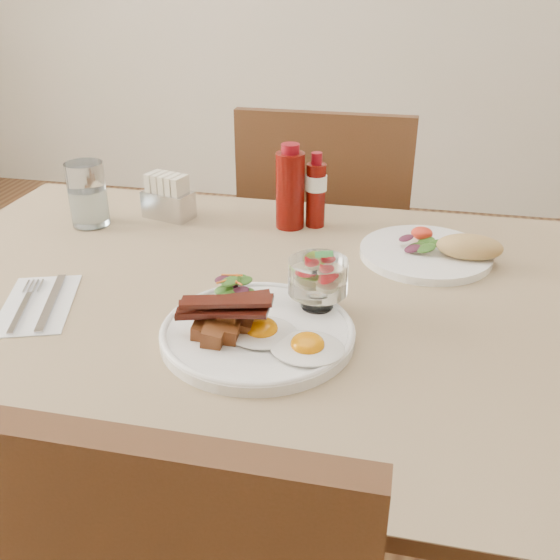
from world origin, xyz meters
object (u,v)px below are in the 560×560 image
at_px(water_glass, 88,198).
at_px(main_plate, 258,333).
at_px(second_plate, 436,251).
at_px(hot_sauce_bottle, 316,191).
at_px(table, 271,341).
at_px(fruit_cup, 318,277).
at_px(sugar_caddy, 168,199).
at_px(chair_far, 326,254).
at_px(ketchup_bottle, 290,189).

bearing_deg(water_glass, main_plate, -38.44).
height_order(main_plate, water_glass, water_glass).
xyz_separation_m(second_plate, hot_sauce_bottle, (-0.24, 0.11, 0.06)).
height_order(main_plate, hot_sauce_bottle, hot_sauce_bottle).
height_order(table, second_plate, second_plate).
distance_m(fruit_cup, sugar_caddy, 0.50).
relative_size(chair_far, sugar_caddy, 8.20).
bearing_deg(chair_far, hot_sauce_bottle, -86.48).
xyz_separation_m(fruit_cup, water_glass, (-0.51, 0.27, -0.01)).
height_order(second_plate, water_glass, water_glass).
bearing_deg(second_plate, hot_sauce_bottle, 155.16).
bearing_deg(ketchup_bottle, chair_far, 85.70).
height_order(ketchup_bottle, sugar_caddy, ketchup_bottle).
bearing_deg(fruit_cup, sugar_caddy, 137.49).
height_order(fruit_cup, second_plate, fruit_cup).
distance_m(hot_sauce_bottle, water_glass, 0.46).
distance_m(ketchup_bottle, sugar_caddy, 0.26).
bearing_deg(fruit_cup, second_plate, 54.08).
relative_size(table, main_plate, 4.75).
distance_m(table, sugar_caddy, 0.43).
height_order(table, hot_sauce_bottle, hot_sauce_bottle).
height_order(chair_far, ketchup_bottle, chair_far).
height_order(sugar_caddy, water_glass, water_glass).
xyz_separation_m(table, main_plate, (0.01, -0.13, 0.10)).
bearing_deg(sugar_caddy, main_plate, -39.26).
bearing_deg(table, main_plate, -85.62).
height_order(chair_far, second_plate, chair_far).
xyz_separation_m(hot_sauce_bottle, sugar_caddy, (-0.31, -0.02, -0.03)).
bearing_deg(ketchup_bottle, sugar_caddy, -179.42).
bearing_deg(water_glass, ketchup_bottle, 10.59).
relative_size(main_plate, ketchup_bottle, 1.64).
xyz_separation_m(chair_far, ketchup_bottle, (-0.03, -0.37, 0.31)).
distance_m(main_plate, hot_sauce_bottle, 0.44).
bearing_deg(fruit_cup, ketchup_bottle, 107.97).
xyz_separation_m(table, sugar_caddy, (-0.29, 0.29, 0.13)).
bearing_deg(table, sugar_caddy, 134.57).
distance_m(second_plate, hot_sauce_bottle, 0.27).
distance_m(table, second_plate, 0.35).
xyz_separation_m(table, water_glass, (-0.43, 0.22, 0.15)).
bearing_deg(sugar_caddy, hot_sauce_bottle, 18.97).
bearing_deg(hot_sauce_bottle, ketchup_bottle, -162.02).
relative_size(table, second_plate, 5.20).
bearing_deg(main_plate, table, 94.38).
xyz_separation_m(fruit_cup, sugar_caddy, (-0.37, 0.34, -0.03)).
distance_m(table, main_plate, 0.16).
relative_size(sugar_caddy, water_glass, 0.87).
bearing_deg(main_plate, sugar_caddy, 125.22).
distance_m(ketchup_bottle, hot_sauce_bottle, 0.05).
height_order(table, chair_far, chair_far).
xyz_separation_m(second_plate, water_glass, (-0.69, 0.02, 0.04)).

